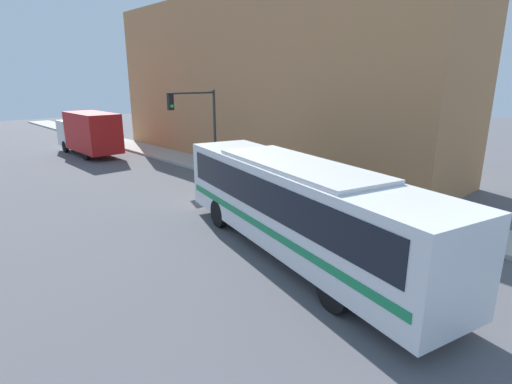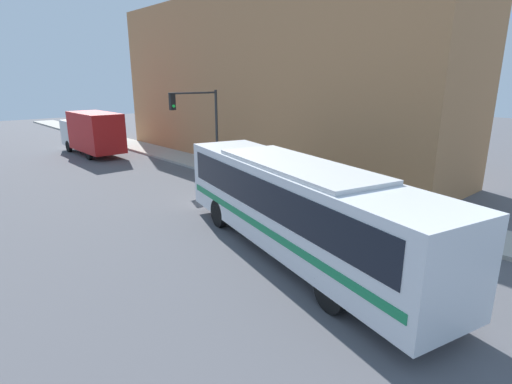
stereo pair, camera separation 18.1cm
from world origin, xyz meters
name	(u,v)px [view 1 (the left image)]	position (x,y,z in m)	size (l,w,h in m)	color
ground_plane	(354,274)	(0.00, 0.00, 0.00)	(120.00, 120.00, 0.00)	#515156
sidewalk	(172,156)	(5.78, 20.00, 0.08)	(2.57, 70.00, 0.16)	#A8A399
building_facade	(260,80)	(10.07, 14.98, 5.60)	(6.00, 27.97, 11.19)	#B27A4C
city_bus	(296,202)	(-0.29, 2.14, 1.84)	(5.04, 12.06, 3.14)	silver
delivery_truck	(89,132)	(1.64, 25.07, 1.77)	(2.36, 7.57, 3.28)	#B21919
fire_hydrant	(330,193)	(5.10, 4.82, 0.53)	(0.21, 0.28, 0.73)	red
traffic_light_pole	(198,116)	(4.08, 13.85, 3.54)	(3.28, 0.35, 4.88)	#2D2D2D
parking_meter	(254,166)	(5.10, 10.09, 0.99)	(0.14, 0.14, 1.22)	#2D2D2D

